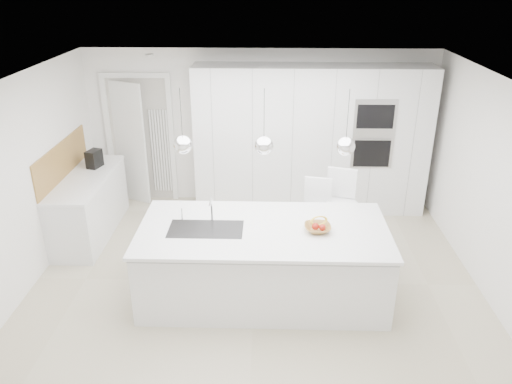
{
  "coord_description": "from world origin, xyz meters",
  "views": [
    {
      "loc": [
        0.16,
        -5.25,
        3.58
      ],
      "look_at": [
        0.0,
        0.3,
        1.1
      ],
      "focal_mm": 35.0,
      "sensor_mm": 36.0,
      "label": 1
    }
  ],
  "objects_px": {
    "espresso_machine": "(94,159)",
    "bar_stool_left": "(317,222)",
    "island_base": "(263,266)",
    "bar_stool_right": "(341,217)",
    "fruit_bowl": "(318,228)"
  },
  "relations": [
    {
      "from": "espresso_machine",
      "to": "bar_stool_left",
      "type": "distance_m",
      "value": 3.42
    },
    {
      "from": "espresso_machine",
      "to": "island_base",
      "type": "bearing_deg",
      "value": -21.35
    },
    {
      "from": "island_base",
      "to": "bar_stool_left",
      "type": "xyz_separation_m",
      "value": [
        0.7,
        0.86,
        0.13
      ]
    },
    {
      "from": "bar_stool_right",
      "to": "bar_stool_left",
      "type": "bearing_deg",
      "value": -150.47
    },
    {
      "from": "espresso_machine",
      "to": "bar_stool_right",
      "type": "distance_m",
      "value": 3.69
    },
    {
      "from": "island_base",
      "to": "bar_stool_left",
      "type": "height_order",
      "value": "bar_stool_left"
    },
    {
      "from": "espresso_machine",
      "to": "bar_stool_right",
      "type": "xyz_separation_m",
      "value": [
        3.54,
        -0.96,
        -0.42
      ]
    },
    {
      "from": "island_base",
      "to": "bar_stool_left",
      "type": "bearing_deg",
      "value": 51.13
    },
    {
      "from": "bar_stool_left",
      "to": "bar_stool_right",
      "type": "relative_size",
      "value": 0.92
    },
    {
      "from": "island_base",
      "to": "fruit_bowl",
      "type": "distance_m",
      "value": 0.79
    },
    {
      "from": "island_base",
      "to": "bar_stool_right",
      "type": "height_order",
      "value": "bar_stool_right"
    },
    {
      "from": "fruit_bowl",
      "to": "bar_stool_right",
      "type": "distance_m",
      "value": 1.08
    },
    {
      "from": "fruit_bowl",
      "to": "espresso_machine",
      "type": "bearing_deg",
      "value": 148.77
    },
    {
      "from": "bar_stool_left",
      "to": "bar_stool_right",
      "type": "height_order",
      "value": "bar_stool_right"
    },
    {
      "from": "espresso_machine",
      "to": "bar_stool_left",
      "type": "relative_size",
      "value": 0.23
    }
  ]
}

